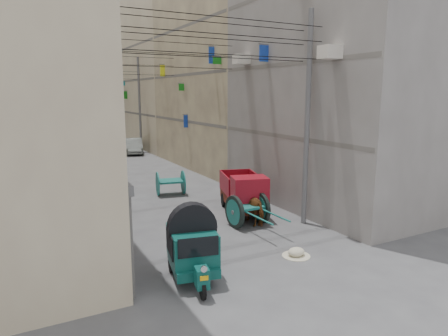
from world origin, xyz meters
TOP-DOWN VIEW (x-y plane):
  - ground at (0.00, 0.00)m, footprint 140.00×140.00m
  - building_row_right at (8.00, 34.13)m, footprint 8.00×62.00m
  - end_cap_building at (0.00, 66.00)m, footprint 22.00×10.00m
  - shutters_left at (-3.92, 10.38)m, footprint 0.18×14.40m
  - signboards at (-0.01, 21.66)m, footprint 8.22×40.52m
  - ac_units at (3.65, 7.67)m, footprint 0.70×6.55m
  - utility_poles at (0.00, 17.00)m, footprint 7.40×22.20m
  - overhead_cables at (0.00, 14.40)m, footprint 7.40×22.52m
  - auto_rickshaw at (-2.16, 3.64)m, footprint 1.64×2.39m
  - tonga_cart at (1.49, 6.75)m, footprint 1.36×2.79m
  - mini_truck at (2.09, 7.96)m, footprint 2.26×3.43m
  - second_cart at (0.56, 12.64)m, footprint 1.56×1.44m
  - feed_sack at (1.30, 3.52)m, footprint 0.55×0.44m
  - horse at (1.90, 6.96)m, footprint 0.87×1.70m
  - distant_car_white at (-1.79, 19.66)m, footprint 1.98×3.94m
  - distant_car_grey at (2.80, 27.40)m, footprint 2.20×4.05m
  - distant_car_green at (-0.31, 33.57)m, footprint 1.59×3.79m

SIDE VIEW (x-z plane):
  - ground at x=0.00m, z-range 0.00..0.00m
  - feed_sack at x=1.30m, z-range 0.00..0.27m
  - distant_car_green at x=-0.31m, z-range 0.00..1.09m
  - distant_car_grey at x=2.80m, z-range 0.00..1.26m
  - second_cart at x=0.56m, z-range 0.04..1.23m
  - distant_car_white at x=-1.79m, z-range 0.00..1.29m
  - tonga_cart at x=1.49m, z-range 0.03..1.27m
  - horse at x=1.90m, z-range 0.00..1.40m
  - mini_truck at x=2.09m, z-range -0.04..1.74m
  - auto_rickshaw at x=-2.16m, z-range 0.15..1.77m
  - shutters_left at x=-3.92m, z-range 0.06..2.93m
  - signboards at x=-0.01m, z-range 0.59..6.27m
  - utility_poles at x=0.00m, z-range 0.00..8.00m
  - building_row_right at x=8.00m, z-range -0.54..13.46m
  - end_cap_building at x=0.00m, z-range 0.00..13.00m
  - overhead_cables at x=0.00m, z-range 6.20..7.33m
  - ac_units at x=3.65m, z-range 5.76..9.11m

